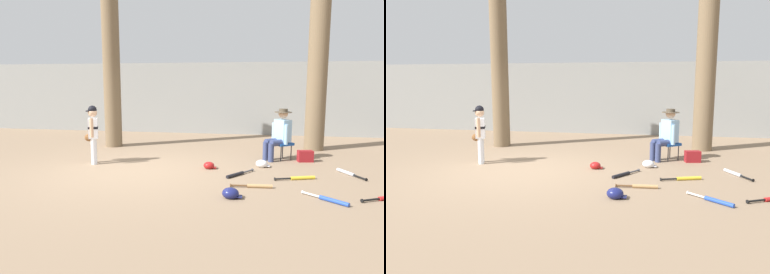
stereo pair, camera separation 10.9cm
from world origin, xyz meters
The scene contains 16 objects.
ground_plane centered at (0.00, 0.00, 0.00)m, with size 60.00×60.00×0.00m, color #897056.
concrete_back_wall centered at (0.00, 5.91, 1.25)m, with size 18.00×0.36×2.49m, color gray.
tree_near_player centered at (-1.55, 2.73, 2.17)m, with size 0.64×0.64×4.95m.
tree_behind_spectator centered at (4.01, 3.18, 1.69)m, with size 0.81×0.81×4.18m.
young_ballplayer centered at (-1.13, 0.55, 0.74)m, with size 0.46×0.55×1.31m.
folding_stool centered at (3.07, 1.73, 0.36)m, with size 0.56×0.56×0.41m.
seated_spectator centered at (2.99, 1.67, 0.64)m, with size 0.65×0.60×1.20m.
handbag_beside_stool centered at (3.58, 1.56, 0.13)m, with size 0.34×0.18×0.26m, color maroon.
bat_yellow_trainer centered at (3.28, -0.05, 0.03)m, with size 0.77×0.32×0.07m.
bat_black_composite centered at (2.11, 0.02, 0.03)m, with size 0.52×0.70×0.07m.
bat_wood_tan centered at (2.48, -0.73, 0.03)m, with size 0.73×0.12×0.07m.
bat_blue_youth centered at (3.60, -1.28, 0.03)m, with size 0.64×0.59×0.07m.
bat_aluminum_silver centered at (4.27, 0.51, 0.03)m, with size 0.41×0.77×0.07m.
batting_helmet_navy centered at (2.09, -1.37, 0.08)m, with size 0.32×0.24×0.18m.
batting_helmet_white centered at (2.60, 0.84, 0.07)m, with size 0.30×0.23×0.17m.
batting_helmet_red centered at (1.49, 0.51, 0.07)m, with size 0.27×0.21×0.16m.
Camera 2 is at (2.56, -6.83, 1.82)m, focal length 33.58 mm.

